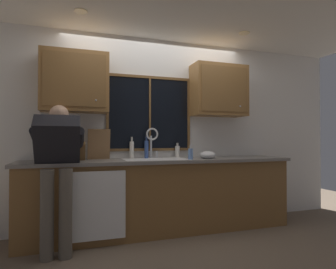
{
  "coord_description": "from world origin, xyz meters",
  "views": [
    {
      "loc": [
        -1.06,
        -3.76,
        1.18
      ],
      "look_at": [
        0.07,
        -0.3,
        1.23
      ],
      "focal_mm": 30.44,
      "sensor_mm": 36.0,
      "label": 1
    }
  ],
  "objects_px": {
    "knife_block": "(80,151)",
    "bottle_tall_clear": "(132,149)",
    "bottle_amber_small": "(146,149)",
    "mixing_bowl": "(208,155)",
    "person_standing": "(58,160)",
    "cutting_board": "(99,144)",
    "soap_dispenser": "(191,154)",
    "bottle_green_glass": "(177,151)"
  },
  "relations": [
    {
      "from": "bottle_green_glass",
      "to": "cutting_board",
      "type": "bearing_deg",
      "value": -178.59
    },
    {
      "from": "knife_block",
      "to": "bottle_tall_clear",
      "type": "xyz_separation_m",
      "value": [
        0.65,
        0.12,
        0.01
      ]
    },
    {
      "from": "knife_block",
      "to": "mixing_bowl",
      "type": "bearing_deg",
      "value": -7.75
    },
    {
      "from": "soap_dispenser",
      "to": "mixing_bowl",
      "type": "bearing_deg",
      "value": 17.19
    },
    {
      "from": "mixing_bowl",
      "to": "person_standing",
      "type": "bearing_deg",
      "value": -173.63
    },
    {
      "from": "bottle_tall_clear",
      "to": "bottle_amber_small",
      "type": "height_order",
      "value": "bottle_amber_small"
    },
    {
      "from": "mixing_bowl",
      "to": "bottle_amber_small",
      "type": "xyz_separation_m",
      "value": [
        -0.74,
        0.31,
        0.08
      ]
    },
    {
      "from": "soap_dispenser",
      "to": "knife_block",
      "type": "bearing_deg",
      "value": 167.1
    },
    {
      "from": "bottle_green_glass",
      "to": "bottle_tall_clear",
      "type": "distance_m",
      "value": 0.64
    },
    {
      "from": "person_standing",
      "to": "bottle_green_glass",
      "type": "relative_size",
      "value": 7.41
    },
    {
      "from": "mixing_bowl",
      "to": "bottle_green_glass",
      "type": "height_order",
      "value": "bottle_green_glass"
    },
    {
      "from": "person_standing",
      "to": "soap_dispenser",
      "type": "relative_size",
      "value": 8.11
    },
    {
      "from": "bottle_tall_clear",
      "to": "mixing_bowl",
      "type": "bearing_deg",
      "value": -19.58
    },
    {
      "from": "cutting_board",
      "to": "bottle_tall_clear",
      "type": "bearing_deg",
      "value": 1.83
    },
    {
      "from": "soap_dispenser",
      "to": "bottle_amber_small",
      "type": "relative_size",
      "value": 0.63
    },
    {
      "from": "knife_block",
      "to": "bottle_green_glass",
      "type": "bearing_deg",
      "value": 5.71
    },
    {
      "from": "knife_block",
      "to": "bottle_amber_small",
      "type": "height_order",
      "value": "same"
    },
    {
      "from": "mixing_bowl",
      "to": "bottle_amber_small",
      "type": "relative_size",
      "value": 0.69
    },
    {
      "from": "bottle_green_glass",
      "to": "bottle_tall_clear",
      "type": "height_order",
      "value": "bottle_tall_clear"
    },
    {
      "from": "soap_dispenser",
      "to": "bottle_amber_small",
      "type": "height_order",
      "value": "bottle_amber_small"
    },
    {
      "from": "bottle_amber_small",
      "to": "knife_block",
      "type": "bearing_deg",
      "value": -173.91
    },
    {
      "from": "knife_block",
      "to": "soap_dispenser",
      "type": "relative_size",
      "value": 1.68
    },
    {
      "from": "person_standing",
      "to": "cutting_board",
      "type": "bearing_deg",
      "value": 48.67
    },
    {
      "from": "soap_dispenser",
      "to": "bottle_tall_clear",
      "type": "height_order",
      "value": "bottle_tall_clear"
    },
    {
      "from": "soap_dispenser",
      "to": "bottle_tall_clear",
      "type": "distance_m",
      "value": 0.78
    },
    {
      "from": "knife_block",
      "to": "bottle_amber_small",
      "type": "bearing_deg",
      "value": 6.09
    },
    {
      "from": "cutting_board",
      "to": "mixing_bowl",
      "type": "bearing_deg",
      "value": -13.24
    },
    {
      "from": "cutting_board",
      "to": "person_standing",
      "type": "bearing_deg",
      "value": -131.33
    },
    {
      "from": "person_standing",
      "to": "cutting_board",
      "type": "relative_size",
      "value": 4.03
    },
    {
      "from": "cutting_board",
      "to": "bottle_tall_clear",
      "type": "xyz_separation_m",
      "value": [
        0.42,
        0.01,
        -0.07
      ]
    },
    {
      "from": "bottle_green_glass",
      "to": "person_standing",
      "type": "bearing_deg",
      "value": -160.23
    },
    {
      "from": "soap_dispenser",
      "to": "bottle_green_glass",
      "type": "distance_m",
      "value": 0.43
    },
    {
      "from": "soap_dispenser",
      "to": "bottle_tall_clear",
      "type": "xyz_separation_m",
      "value": [
        -0.66,
        0.42,
        0.05
      ]
    },
    {
      "from": "bottle_amber_small",
      "to": "mixing_bowl",
      "type": "bearing_deg",
      "value": -22.38
    },
    {
      "from": "bottle_green_glass",
      "to": "bottle_amber_small",
      "type": "bearing_deg",
      "value": -175.01
    },
    {
      "from": "person_standing",
      "to": "soap_dispenser",
      "type": "bearing_deg",
      "value": 4.37
    },
    {
      "from": "knife_block",
      "to": "bottle_amber_small",
      "type": "xyz_separation_m",
      "value": [
        0.84,
        0.09,
        0.02
      ]
    },
    {
      "from": "knife_block",
      "to": "soap_dispenser",
      "type": "xyz_separation_m",
      "value": [
        1.31,
        -0.3,
        -0.04
      ]
    },
    {
      "from": "knife_block",
      "to": "mixing_bowl",
      "type": "xyz_separation_m",
      "value": [
        1.58,
        -0.22,
        -0.06
      ]
    },
    {
      "from": "person_standing",
      "to": "bottle_green_glass",
      "type": "xyz_separation_m",
      "value": [
        1.52,
        0.55,
        0.05
      ]
    },
    {
      "from": "bottle_green_glass",
      "to": "bottle_amber_small",
      "type": "distance_m",
      "value": 0.45
    },
    {
      "from": "person_standing",
      "to": "cutting_board",
      "type": "distance_m",
      "value": 0.71
    }
  ]
}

